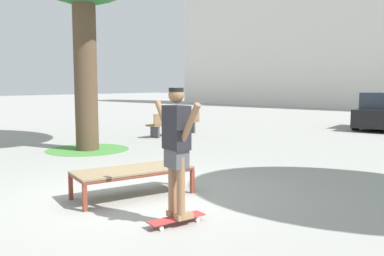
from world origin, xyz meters
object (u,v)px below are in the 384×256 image
Objects in this scene: skate_box at (133,171)px; skater at (176,143)px; skateboard at (177,219)px; park_bench at (175,123)px.

skate_box is 1.20× the size of skater.
skate_box reaches higher than skateboard.
skater reaches higher than skate_box.
skateboard is at bearing -20.83° from skate_box.
skateboard is 9.37m from park_bench.
park_bench is (-6.30, 6.93, -0.62)m from skater.
skater is (0.00, 0.00, 0.99)m from skateboard.
skate_box is 2.48× the size of skateboard.
skate_box is 0.85× the size of park_bench.
skate_box is 8.01m from park_bench.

